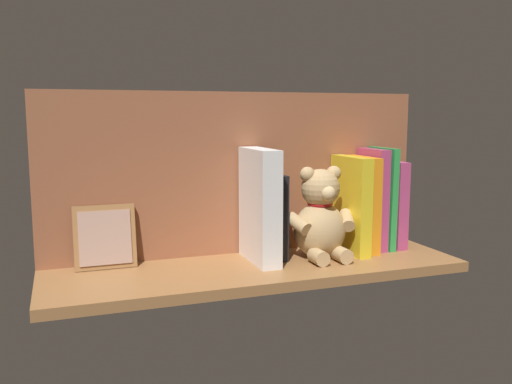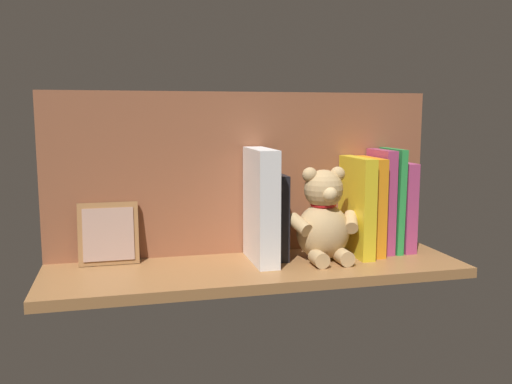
# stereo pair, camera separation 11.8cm
# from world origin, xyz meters

# --- Properties ---
(ground_plane) EXTENTS (0.91, 0.28, 0.02)m
(ground_plane) POSITION_xyz_m (0.00, 0.00, -0.01)
(ground_plane) COLOR #9E6B3D
(shelf_back_panel) EXTENTS (0.91, 0.02, 0.38)m
(shelf_back_panel) POSITION_xyz_m (0.00, -0.12, 0.19)
(shelf_back_panel) COLOR #955638
(shelf_back_panel) RESTS_ON ground_plane
(book_0) EXTENTS (0.03, 0.11, 0.21)m
(book_0) POSITION_xyz_m (-0.37, -0.05, 0.11)
(book_0) COLOR #B23F72
(book_0) RESTS_ON ground_plane
(book_1) EXTENTS (0.02, 0.11, 0.25)m
(book_1) POSITION_xyz_m (-0.34, -0.05, 0.12)
(book_1) COLOR green
(book_1) RESTS_ON ground_plane
(book_2) EXTENTS (0.03, 0.11, 0.24)m
(book_2) POSITION_xyz_m (-0.32, -0.05, 0.12)
(book_2) COLOR #B23F72
(book_2) RESTS_ON ground_plane
(book_3) EXTENTS (0.03, 0.13, 0.23)m
(book_3) POSITION_xyz_m (-0.28, -0.04, 0.11)
(book_3) COLOR orange
(book_3) RESTS_ON ground_plane
(book_4) EXTENTS (0.03, 0.15, 0.23)m
(book_4) POSITION_xyz_m (-0.25, -0.03, 0.11)
(book_4) COLOR yellow
(book_4) RESTS_ON ground_plane
(teddy_bear) EXTENTS (0.17, 0.13, 0.21)m
(teddy_bear) POSITION_xyz_m (-0.16, -0.00, 0.09)
(teddy_bear) COLOR tan
(teddy_bear) RESTS_ON ground_plane
(book_5) EXTENTS (0.03, 0.11, 0.19)m
(book_5) POSITION_xyz_m (-0.06, -0.05, 0.10)
(book_5) COLOR black
(book_5) RESTS_ON ground_plane
(dictionary_thick_white) EXTENTS (0.05, 0.16, 0.25)m
(dictionary_thick_white) POSITION_xyz_m (-0.02, -0.02, 0.13)
(dictionary_thick_white) COLOR white
(dictionary_thick_white) RESTS_ON ground_plane
(picture_frame_leaning) EXTENTS (0.13, 0.04, 0.14)m
(picture_frame_leaning) POSITION_xyz_m (0.31, -0.08, 0.07)
(picture_frame_leaning) COLOR #9E6B3D
(picture_frame_leaning) RESTS_ON ground_plane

